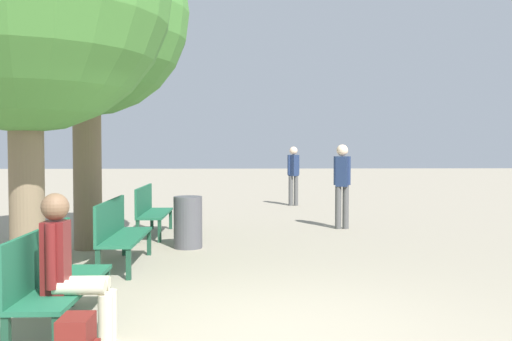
{
  "coord_description": "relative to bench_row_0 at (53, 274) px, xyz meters",
  "views": [
    {
      "loc": [
        -0.16,
        -5.02,
        1.67
      ],
      "look_at": [
        0.12,
        3.51,
        1.32
      ],
      "focal_mm": 40.0,
      "sensor_mm": 36.0,
      "label": 1
    }
  ],
  "objects": [
    {
      "name": "tree_row_1",
      "position": [
        -0.79,
        4.26,
        3.29
      ],
      "size": [
        3.36,
        3.36,
        5.54
      ],
      "color": "#7A664C",
      "rests_on": "ground_plane"
    },
    {
      "name": "bench_row_2",
      "position": [
        0.0,
        5.68,
        0.0
      ],
      "size": [
        0.47,
        1.75,
        0.93
      ],
      "color": "#1E6042",
      "rests_on": "ground_plane"
    },
    {
      "name": "pedestrian_near",
      "position": [
        3.26,
        11.11,
        0.44
      ],
      "size": [
        0.34,
        0.3,
        1.69
      ],
      "color": "#4C4C4C",
      "rests_on": "ground_plane"
    },
    {
      "name": "bench_row_1",
      "position": [
        0.0,
        2.84,
        0.0
      ],
      "size": [
        0.47,
        1.75,
        0.93
      ],
      "color": "#1E6042",
      "rests_on": "ground_plane"
    },
    {
      "name": "bench_row_0",
      "position": [
        0.0,
        0.0,
        0.0
      ],
      "size": [
        0.47,
        1.75,
        0.93
      ],
      "color": "#1E6042",
      "rests_on": "ground_plane"
    },
    {
      "name": "pedestrian_mid",
      "position": [
        3.8,
        6.42,
        0.46
      ],
      "size": [
        0.35,
        0.27,
        1.73
      ],
      "color": "#4C4C4C",
      "rests_on": "ground_plane"
    },
    {
      "name": "person_seated",
      "position": [
        0.24,
        -0.3,
        0.15
      ],
      "size": [
        0.61,
        0.35,
        1.28
      ],
      "color": "beige",
      "rests_on": "ground_plane"
    },
    {
      "name": "ground_plane",
      "position": [
        1.83,
        -0.12,
        -0.53
      ],
      "size": [
        80.0,
        80.0,
        0.0
      ],
      "primitive_type": "plane",
      "color": "gray"
    },
    {
      "name": "trash_bin",
      "position": [
        0.84,
        4.29,
        -0.1
      ],
      "size": [
        0.47,
        0.47,
        0.86
      ],
      "color": "#4C4C51",
      "rests_on": "ground_plane"
    }
  ]
}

